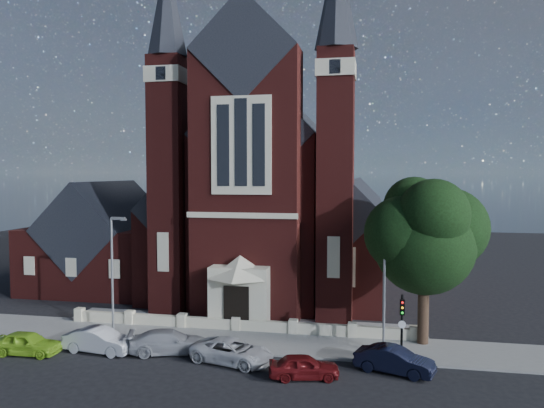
% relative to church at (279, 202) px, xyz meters
% --- Properties ---
extents(ground, '(120.00, 120.00, 0.00)m').
position_rel_church_xyz_m(ground, '(0.00, -7.94, -8.19)').
color(ground, black).
rests_on(ground, ground).
extents(pavement_strip, '(60.00, 5.00, 0.12)m').
position_rel_church_xyz_m(pavement_strip, '(0.00, -18.44, -8.19)').
color(pavement_strip, slate).
rests_on(pavement_strip, ground).
extents(forecourt_paving, '(26.00, 3.00, 0.14)m').
position_rel_church_xyz_m(forecourt_paving, '(0.00, -14.44, -8.19)').
color(forecourt_paving, slate).
rests_on(forecourt_paving, ground).
extents(forecourt_wall, '(24.00, 0.40, 0.90)m').
position_rel_church_xyz_m(forecourt_wall, '(0.00, -16.44, -8.19)').
color(forecourt_wall, beige).
rests_on(forecourt_wall, ground).
extents(church, '(20.01, 34.90, 29.20)m').
position_rel_church_xyz_m(church, '(0.00, 0.00, 0.00)').
color(church, '#4F1815').
rests_on(church, ground).
extents(parish_hall, '(12.00, 12.20, 10.24)m').
position_rel_church_xyz_m(parish_hall, '(-16.00, -4.94, -4.17)').
color(parish_hall, '#4F1815').
rests_on(parish_hall, ground).
extents(street_tree, '(6.40, 6.60, 10.70)m').
position_rel_church_xyz_m(street_tree, '(12.60, -17.23, -1.23)').
color(street_tree, black).
rests_on(street_tree, ground).
extents(street_lamp_left, '(1.16, 0.22, 8.09)m').
position_rel_church_xyz_m(street_lamp_left, '(-7.91, -18.94, -3.59)').
color(street_lamp_left, gray).
rests_on(street_lamp_left, ground).
extents(street_lamp_right, '(1.16, 0.22, 8.09)m').
position_rel_church_xyz_m(street_lamp_right, '(10.09, -18.94, -3.59)').
color(street_lamp_right, gray).
rests_on(street_lamp_right, ground).
extents(traffic_signal, '(0.28, 0.42, 4.00)m').
position_rel_church_xyz_m(traffic_signal, '(11.00, -20.52, -5.60)').
color(traffic_signal, black).
rests_on(traffic_signal, ground).
extents(car_lime_van, '(4.20, 1.83, 1.41)m').
position_rel_church_xyz_m(car_lime_van, '(-11.31, -23.46, -7.48)').
color(car_lime_van, '#90CD29').
rests_on(car_lime_van, ground).
extents(car_silver_a, '(4.66, 2.08, 1.49)m').
position_rel_church_xyz_m(car_silver_a, '(-7.16, -22.24, -7.44)').
color(car_silver_a, '#BABDC3').
rests_on(car_silver_a, ground).
extents(car_silver_b, '(5.29, 3.44, 1.43)m').
position_rel_church_xyz_m(car_silver_b, '(-2.89, -21.56, -7.47)').
color(car_silver_b, '#999BA1').
rests_on(car_silver_b, ground).
extents(car_white_suv, '(5.36, 3.47, 1.37)m').
position_rel_church_xyz_m(car_white_suv, '(1.33, -22.41, -7.50)').
color(car_white_suv, silver).
rests_on(car_white_suv, ground).
extents(car_dark_red, '(4.04, 2.29, 1.30)m').
position_rel_church_xyz_m(car_dark_red, '(5.74, -23.93, -7.54)').
color(car_dark_red, maroon).
rests_on(car_dark_red, ground).
extents(car_navy, '(4.60, 2.77, 1.43)m').
position_rel_church_xyz_m(car_navy, '(10.54, -22.19, -7.47)').
color(car_navy, black).
rests_on(car_navy, ground).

